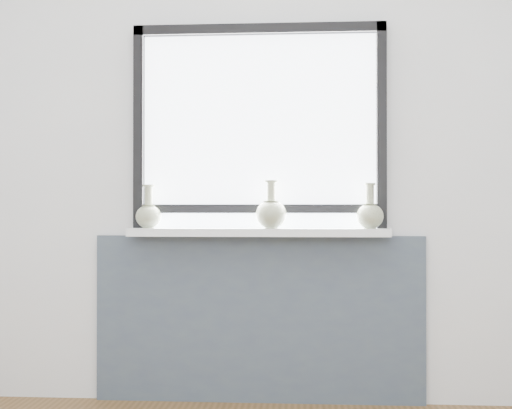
# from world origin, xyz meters

# --- Properties ---
(back_wall) EXTENTS (3.60, 0.02, 2.60)m
(back_wall) POSITION_xyz_m (0.00, 1.81, 1.30)
(back_wall) COLOR silver
(back_wall) RESTS_ON ground
(apron_panel) EXTENTS (1.70, 0.03, 0.86)m
(apron_panel) POSITION_xyz_m (0.00, 1.78, 0.43)
(apron_panel) COLOR #3F4D56
(apron_panel) RESTS_ON ground
(windowsill) EXTENTS (1.32, 0.18, 0.04)m
(windowsill) POSITION_xyz_m (0.00, 1.71, 0.88)
(windowsill) COLOR white
(windowsill) RESTS_ON apron_panel
(window) EXTENTS (1.30, 0.06, 1.05)m
(window) POSITION_xyz_m (0.00, 1.77, 1.44)
(window) COLOR black
(window) RESTS_ON windowsill
(vase_a) EXTENTS (0.13, 0.13, 0.22)m
(vase_a) POSITION_xyz_m (-0.56, 1.69, 0.97)
(vase_a) COLOR #A0A987
(vase_a) RESTS_ON windowsill
(vase_b) EXTENTS (0.16, 0.16, 0.24)m
(vase_b) POSITION_xyz_m (0.07, 1.68, 0.98)
(vase_b) COLOR #A0A987
(vase_b) RESTS_ON windowsill
(vase_c) EXTENTS (0.14, 0.14, 0.23)m
(vase_c) POSITION_xyz_m (0.56, 1.68, 0.97)
(vase_c) COLOR #A0A987
(vase_c) RESTS_ON windowsill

